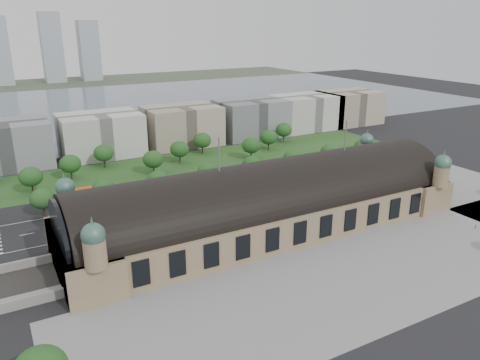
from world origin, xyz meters
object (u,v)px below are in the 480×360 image
traffic_car_3 (179,196)px  petrol_station (84,192)px  traffic_car_5 (290,181)px  bus_mid (217,202)px  parked_car_0 (99,235)px  parked_car_6 (142,229)px  traffic_car_1 (53,217)px  pedestrian_1 (475,227)px  parked_car_2 (142,227)px  bus_east (288,188)px  traffic_car_4 (220,195)px  parked_car_5 (164,219)px  traffic_car_6 (367,172)px  parked_car_3 (133,226)px  parked_car_1 (112,230)px  parked_car_4 (167,224)px  traffic_car_2 (124,223)px  bus_west (195,209)px

traffic_car_3 → petrol_station: bearing=68.3°
petrol_station → traffic_car_5: size_ratio=2.79×
bus_mid → traffic_car_5: bearing=-73.1°
parked_car_0 → parked_car_6: bearing=62.1°
traffic_car_1 → traffic_car_3: traffic_car_3 is taller
pedestrian_1 → petrol_station: bearing=88.7°
traffic_car_1 → parked_car_2: size_ratio=0.87×
bus_east → traffic_car_4: bearing=77.2°
parked_car_5 → traffic_car_1: bearing=-158.0°
traffic_car_6 → parked_car_0: parked_car_0 is taller
traffic_car_4 → parked_car_5: (-31.20, -13.75, -0.05)m
parked_car_6 → traffic_car_4: bearing=92.8°
traffic_car_3 → parked_car_3: bearing=134.1°
traffic_car_5 → parked_car_3: traffic_car_5 is taller
traffic_car_5 → pedestrian_1: bearing=-150.6°
bus_east → parked_car_1: bearing=97.7°
parked_car_2 → pedestrian_1: size_ratio=3.37×
parked_car_0 → parked_car_1: bearing=89.4°
traffic_car_4 → pedestrian_1: 102.96m
parked_car_2 → parked_car_3: size_ratio=1.28×
traffic_car_4 → parked_car_4: bearing=-63.4°
traffic_car_2 → traffic_car_4: (45.96, 9.10, 0.14)m
traffic_car_1 → traffic_car_4: traffic_car_4 is taller
petrol_station → parked_car_5: 46.02m
parked_car_3 → parked_car_6: 4.70m
traffic_car_3 → bus_west: (-0.36, -19.01, 0.77)m
parked_car_3 → parked_car_5: parked_car_5 is taller
parked_car_6 → bus_east: bus_east is taller
traffic_car_3 → traffic_car_5: size_ratio=1.10×
traffic_car_1 → bus_west: (51.75, -21.69, 0.84)m
petrol_station → parked_car_2: (12.30, -42.87, -2.19)m
traffic_car_2 → traffic_car_3: (29.07, 16.35, 0.14)m
parked_car_4 → pedestrian_1: pedestrian_1 is taller
traffic_car_2 → parked_car_3: parked_car_3 is taller
parked_car_0 → parked_car_6: size_ratio=0.94×
bus_west → traffic_car_1: bearing=62.3°
parked_car_0 → bus_east: size_ratio=0.39×
petrol_station → traffic_car_3: (36.45, -19.28, -2.15)m
parked_car_1 → parked_car_4: bearing=49.9°
traffic_car_4 → bus_east: size_ratio=0.39×
traffic_car_2 → pedestrian_1: 133.03m
parked_car_4 → parked_car_5: bearing=140.3°
parked_car_2 → bus_west: bus_west is taller
parked_car_3 → parked_car_4: parked_car_3 is taller
petrol_station → parked_car_3: 41.46m
parked_car_4 → bus_east: bus_east is taller
traffic_car_4 → pedestrian_1: traffic_car_4 is taller
parked_car_5 → bus_west: 14.11m
traffic_car_1 → parked_car_5: bearing=-124.8°
traffic_car_3 → parked_car_4: traffic_car_3 is taller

